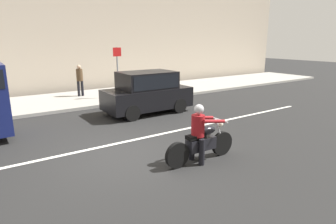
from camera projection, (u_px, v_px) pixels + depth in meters
name	position (u px, v px, depth m)	size (l,w,h in m)	color
ground_plane	(125.00, 154.00, 8.02)	(80.00, 80.00, 0.00)	black
sidewalk_slab	(54.00, 102.00, 14.41)	(40.00, 4.40, 0.14)	#99968E
building_facade	(31.00, 4.00, 15.92)	(40.00, 1.40, 10.05)	#B7A893
lane_marking_stripe	(120.00, 143.00, 8.88)	(18.00, 0.14, 0.01)	silver
motorcycle_with_rider_crimson	(201.00, 138.00, 7.42)	(2.18, 0.70, 1.54)	black
parked_hatchback_black	(147.00, 92.00, 12.33)	(3.72, 1.76, 1.80)	black
street_sign_post	(118.00, 67.00, 14.79)	(0.44, 0.08, 2.61)	gray
pedestrian_bystander	(80.00, 78.00, 15.36)	(0.34, 0.34, 1.67)	black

